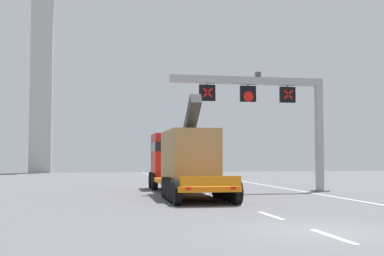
% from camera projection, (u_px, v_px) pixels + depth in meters
% --- Properties ---
extents(ground, '(112.00, 112.00, 0.00)m').
position_uv_depth(ground, '(318.00, 231.00, 14.76)').
color(ground, '#5B5B60').
extents(lane_markings, '(0.20, 62.00, 0.01)m').
position_uv_depth(lane_markings, '(181.00, 185.00, 38.00)').
color(lane_markings, silver).
rests_on(lane_markings, ground).
extents(edge_line_right, '(0.20, 63.00, 0.01)m').
position_uv_depth(edge_line_right, '(330.00, 196.00, 27.68)').
color(edge_line_right, silver).
rests_on(edge_line_right, ground).
extents(overhead_lane_gantry, '(9.81, 0.90, 7.29)m').
position_uv_depth(overhead_lane_gantry, '(271.00, 101.00, 31.18)').
color(overhead_lane_gantry, '#9EA0A5').
rests_on(overhead_lane_gantry, ground).
extents(heavy_haul_truck_orange, '(3.17, 14.09, 5.30)m').
position_uv_depth(heavy_haul_truck_orange, '(182.00, 159.00, 29.92)').
color(heavy_haul_truck_orange, orange).
rests_on(heavy_haul_truck_orange, ground).
extents(bridge_pylon_distant, '(9.00, 2.00, 41.69)m').
position_uv_depth(bridge_pylon_distant, '(43.00, 13.00, 68.21)').
color(bridge_pylon_distant, '#B7B7B2').
rests_on(bridge_pylon_distant, ground).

